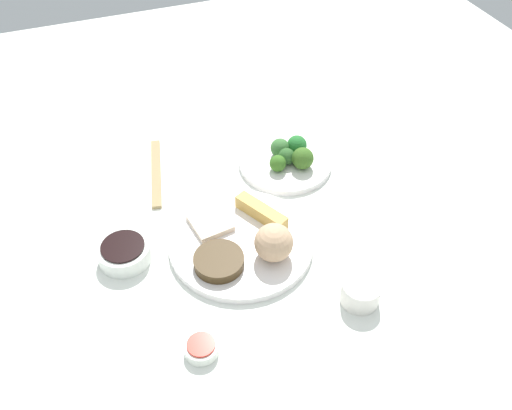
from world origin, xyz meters
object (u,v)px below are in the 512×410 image
soy_sauce_bowl (124,253)px  chopsticks_pair (156,173)px  teacup (360,292)px  main_plate (241,243)px  broccoli_plate (285,162)px  sauce_ramekin_sweet_and_sour (202,348)px

soy_sauce_bowl → chopsticks_pair: soy_sauce_bowl is taller
soy_sauce_bowl → chopsticks_pair: bearing=63.5°
chopsticks_pair → teacup: bearing=-60.5°
main_plate → soy_sauce_bowl: 0.22m
broccoli_plate → soy_sauce_bowl: 0.42m
sauce_ramekin_sweet_and_sour → soy_sauce_bowl: bearing=108.2°
main_plate → chopsticks_pair: main_plate is taller
soy_sauce_bowl → main_plate: bearing=-11.6°
teacup → broccoli_plate: bearing=87.0°
broccoli_plate → chopsticks_pair: broccoli_plate is taller
broccoli_plate → teacup: bearing=-93.0°
main_plate → soy_sauce_bowl: size_ratio=2.82×
broccoli_plate → soy_sauce_bowl: bearing=-159.0°
main_plate → soy_sauce_bowl: bearing=168.4°
main_plate → teacup: teacup is taller
broccoli_plate → teacup: (-0.02, -0.39, 0.02)m
broccoli_plate → main_plate: bearing=-131.7°
chopsticks_pair → soy_sauce_bowl: bearing=-116.5°
sauce_ramekin_sweet_and_sour → teacup: size_ratio=0.82×
main_plate → sauce_ramekin_sweet_and_sour: sauce_ramekin_sweet_and_sour is taller
main_plate → chopsticks_pair: (-0.11, 0.27, -0.00)m
broccoli_plate → teacup: 0.39m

